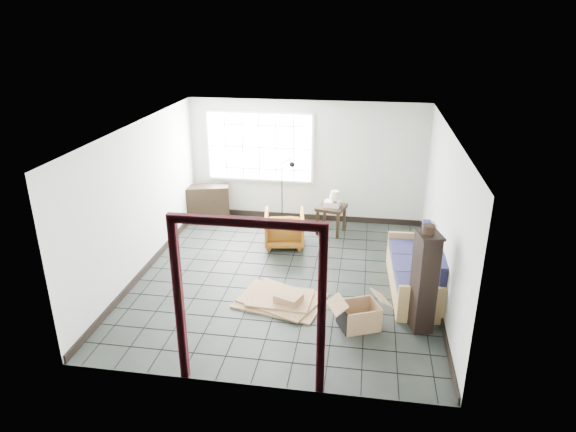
% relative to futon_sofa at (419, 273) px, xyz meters
% --- Properties ---
extents(ground, '(5.50, 5.50, 0.00)m').
position_rel_futon_sofa_xyz_m(ground, '(-2.21, 0.06, -0.32)').
color(ground, black).
rests_on(ground, ground).
extents(room_shell, '(5.02, 5.52, 2.61)m').
position_rel_futon_sofa_xyz_m(room_shell, '(-2.21, 0.09, 1.36)').
color(room_shell, silver).
rests_on(room_shell, ground).
extents(window_panel, '(2.32, 0.08, 1.52)m').
position_rel_futon_sofa_xyz_m(window_panel, '(-3.21, 2.76, 1.28)').
color(window_panel, silver).
rests_on(window_panel, ground).
extents(doorway_trim, '(1.80, 0.08, 2.20)m').
position_rel_futon_sofa_xyz_m(doorway_trim, '(-2.21, -2.64, 1.06)').
color(doorway_trim, '#3A0D13').
rests_on(doorway_trim, ground).
extents(futon_sofa, '(0.86, 2.04, 0.89)m').
position_rel_futon_sofa_xyz_m(futon_sofa, '(0.00, 0.00, 0.00)').
color(futon_sofa, '#A9834C').
rests_on(futon_sofa, ground).
extents(armchair, '(0.85, 0.81, 0.77)m').
position_rel_futon_sofa_xyz_m(armchair, '(-2.46, 1.42, 0.06)').
color(armchair, brown).
rests_on(armchair, ground).
extents(side_table, '(0.66, 0.66, 0.59)m').
position_rel_futon_sofa_xyz_m(side_table, '(-1.61, 2.13, 0.17)').
color(side_table, black).
rests_on(side_table, ground).
extents(table_lamp, '(0.30, 0.30, 0.35)m').
position_rel_futon_sofa_xyz_m(table_lamp, '(-1.54, 2.05, 0.52)').
color(table_lamp, black).
rests_on(table_lamp, side_table).
extents(projector, '(0.34, 0.28, 0.11)m').
position_rel_futon_sofa_xyz_m(projector, '(-1.59, 2.12, 0.33)').
color(projector, silver).
rests_on(projector, side_table).
extents(floor_lamp, '(0.42, 0.26, 1.48)m').
position_rel_futon_sofa_xyz_m(floor_lamp, '(-2.58, 2.43, 0.47)').
color(floor_lamp, black).
rests_on(floor_lamp, ground).
extents(console_shelf, '(1.05, 0.64, 0.76)m').
position_rel_futon_sofa_xyz_m(console_shelf, '(-4.36, 2.46, 0.06)').
color(console_shelf, black).
rests_on(console_shelf, ground).
extents(tall_shelf, '(0.41, 0.47, 1.49)m').
position_rel_futon_sofa_xyz_m(tall_shelf, '(-0.06, -1.09, 0.44)').
color(tall_shelf, black).
rests_on(tall_shelf, ground).
extents(pot, '(0.18, 0.18, 0.12)m').
position_rel_futon_sofa_xyz_m(pot, '(-0.08, -1.10, 1.23)').
color(pot, black).
rests_on(pot, tall_shelf).
extents(open_box, '(0.97, 0.74, 0.50)m').
position_rel_futon_sofa_xyz_m(open_box, '(-0.94, -1.21, -0.14)').
color(open_box, olive).
rests_on(open_box, ground).
extents(cardboard_pile, '(1.49, 1.24, 0.19)m').
position_rel_futon_sofa_xyz_m(cardboard_pile, '(-2.16, -0.72, -0.27)').
color(cardboard_pile, olive).
rests_on(cardboard_pile, ground).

